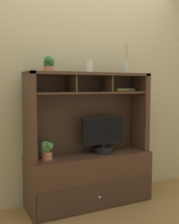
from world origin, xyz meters
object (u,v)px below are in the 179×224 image
Objects in this scene: magazine_stack_left at (122,90)px; diffuser_bottle at (126,67)px; potted_succulent at (49,64)px; potted_orchid at (47,150)px; media_console at (89,165)px; tv_monitor at (104,138)px; ceramic_vase at (89,67)px.

magazine_stack_left is 0.83× the size of diffuser_bottle.
potted_succulent is at bearing 176.74° from diffuser_bottle.
magazine_stack_left is at bearing 2.99° from potted_orchid.
magazine_stack_left is at bearing 97.70° from diffuser_bottle.
media_console is 5.07× the size of magazine_stack_left.
diffuser_bottle is 2.19× the size of potted_succulent.
media_console is at bearing 173.41° from tv_monitor.
tv_monitor is 0.79m from ceramic_vase.
potted_orchid is 0.67× the size of magazine_stack_left.
media_console reaches higher than magazine_stack_left.
media_console is 9.26× the size of potted_succulent.
potted_succulent is 1.23× the size of ceramic_vase.
tv_monitor is 3.98× the size of ceramic_vase.
diffuser_bottle is 0.88m from potted_succulent.
potted_succulent reaches higher than magazine_stack_left.
media_console is 0.92m from magazine_stack_left.
magazine_stack_left is 0.91m from potted_succulent.
magazine_stack_left is at bearing 4.03° from ceramic_vase.
ceramic_vase is at bearing 2.07° from potted_orchid.
diffuser_bottle is at bearing -82.30° from magazine_stack_left.
magazine_stack_left reaches higher than potted_orchid.
potted_succulent is at bearing 177.90° from media_console.
magazine_stack_left reaches higher than tv_monitor.
potted_orchid is 0.97m from ceramic_vase.
tv_monitor is 2.65× the size of potted_orchid.
diffuser_bottle reaches higher than potted_orchid.
potted_orchid is (-0.65, 0.00, -0.07)m from tv_monitor.
tv_monitor is at bearing -3.34° from potted_succulent.
magazine_stack_left is 2.25× the size of ceramic_vase.
diffuser_bottle is at bearing -3.26° from potted_succulent.
potted_orchid is 1.50× the size of ceramic_vase.
ceramic_vase is (0.00, 0.00, 1.05)m from media_console.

